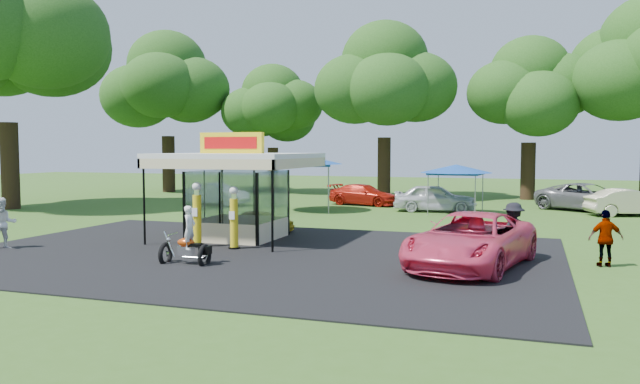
{
  "coord_description": "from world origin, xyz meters",
  "views": [
    {
      "loc": [
        8.92,
        -16.95,
        3.57
      ],
      "look_at": [
        1.73,
        4.0,
        2.02
      ],
      "focal_mm": 35.0,
      "sensor_mm": 36.0,
      "label": 1
    }
  ],
  "objects_px": {
    "bg_car_c": "(435,198)",
    "tent_west": "(302,160)",
    "gas_pump_right": "(234,219)",
    "bg_car_a": "(217,194)",
    "a_frame_sign": "(494,257)",
    "spectator_east_b": "(606,238)",
    "bg_car_e": "(629,203)",
    "bg_car_b": "(364,195)",
    "tent_east": "(456,169)",
    "gas_station_kiosk": "(238,194)",
    "kiosk_car": "(262,221)",
    "pink_sedan": "(471,241)",
    "gas_pump_left": "(197,216)",
    "bg_car_d": "(588,197)",
    "motorcycle": "(188,241)",
    "spectator_east_a": "(513,231)",
    "spectator_west": "(3,224)"
  },
  "relations": [
    {
      "from": "spectator_east_b",
      "to": "tent_east",
      "type": "height_order",
      "value": "tent_east"
    },
    {
      "from": "spectator_east_b",
      "to": "bg_car_b",
      "type": "xyz_separation_m",
      "value": [
        -12.18,
        17.51,
        -0.21
      ]
    },
    {
      "from": "motorcycle",
      "to": "spectator_east_b",
      "type": "xyz_separation_m",
      "value": [
        12.05,
        3.84,
        0.13
      ]
    },
    {
      "from": "kiosk_car",
      "to": "bg_car_b",
      "type": "distance_m",
      "value": 13.78
    },
    {
      "from": "bg_car_d",
      "to": "tent_west",
      "type": "height_order",
      "value": "tent_west"
    },
    {
      "from": "a_frame_sign",
      "to": "tent_east",
      "type": "relative_size",
      "value": 0.23
    },
    {
      "from": "kiosk_car",
      "to": "bg_car_e",
      "type": "relative_size",
      "value": 0.65
    },
    {
      "from": "pink_sedan",
      "to": "spectator_east_a",
      "type": "distance_m",
      "value": 2.24
    },
    {
      "from": "gas_station_kiosk",
      "to": "bg_car_a",
      "type": "height_order",
      "value": "gas_station_kiosk"
    },
    {
      "from": "spectator_east_a",
      "to": "bg_car_e",
      "type": "distance_m",
      "value": 16.4
    },
    {
      "from": "tent_east",
      "to": "bg_car_e",
      "type": "bearing_deg",
      "value": 12.35
    },
    {
      "from": "bg_car_a",
      "to": "tent_east",
      "type": "xyz_separation_m",
      "value": [
        14.92,
        -0.61,
        1.75
      ]
    },
    {
      "from": "gas_station_kiosk",
      "to": "pink_sedan",
      "type": "bearing_deg",
      "value": -18.24
    },
    {
      "from": "gas_station_kiosk",
      "to": "motorcycle",
      "type": "xyz_separation_m",
      "value": [
        0.98,
        -5.4,
        -1.05
      ]
    },
    {
      "from": "bg_car_e",
      "to": "spectator_east_b",
      "type": "bearing_deg",
      "value": 150.55
    },
    {
      "from": "spectator_east_a",
      "to": "bg_car_b",
      "type": "height_order",
      "value": "spectator_east_a"
    },
    {
      "from": "gas_pump_left",
      "to": "a_frame_sign",
      "type": "xyz_separation_m",
      "value": [
        10.37,
        -1.23,
        -0.68
      ]
    },
    {
      "from": "gas_pump_right",
      "to": "bg_car_e",
      "type": "xyz_separation_m",
      "value": [
        14.77,
        16.67,
        -0.36
      ]
    },
    {
      "from": "spectator_east_b",
      "to": "spectator_west",
      "type": "bearing_deg",
      "value": -4.25
    },
    {
      "from": "bg_car_a",
      "to": "bg_car_e",
      "type": "distance_m",
      "value": 23.76
    },
    {
      "from": "gas_pump_right",
      "to": "bg_car_a",
      "type": "height_order",
      "value": "gas_pump_right"
    },
    {
      "from": "a_frame_sign",
      "to": "bg_car_b",
      "type": "relative_size",
      "value": 0.2
    },
    {
      "from": "bg_car_a",
      "to": "tent_west",
      "type": "xyz_separation_m",
      "value": [
        6.41,
        -1.74,
        2.22
      ]
    },
    {
      "from": "gas_station_kiosk",
      "to": "pink_sedan",
      "type": "xyz_separation_m",
      "value": [
        9.21,
        -3.03,
        -0.96
      ]
    },
    {
      "from": "bg_car_a",
      "to": "tent_west",
      "type": "relative_size",
      "value": 0.91
    },
    {
      "from": "tent_east",
      "to": "bg_car_b",
      "type": "bearing_deg",
      "value": 150.0
    },
    {
      "from": "bg_car_d",
      "to": "a_frame_sign",
      "type": "bearing_deg",
      "value": -157.42
    },
    {
      "from": "tent_east",
      "to": "tent_west",
      "type": "bearing_deg",
      "value": -172.4
    },
    {
      "from": "kiosk_car",
      "to": "bg_car_d",
      "type": "relative_size",
      "value": 0.49
    },
    {
      "from": "pink_sedan",
      "to": "tent_east",
      "type": "xyz_separation_m",
      "value": [
        -2.26,
        15.47,
        1.62
      ]
    },
    {
      "from": "kiosk_car",
      "to": "tent_west",
      "type": "distance_m",
      "value": 9.54
    },
    {
      "from": "gas_station_kiosk",
      "to": "bg_car_a",
      "type": "relative_size",
      "value": 1.28
    },
    {
      "from": "bg_car_a",
      "to": "bg_car_e",
      "type": "xyz_separation_m",
      "value": [
        23.72,
        1.32,
        0.02
      ]
    },
    {
      "from": "a_frame_sign",
      "to": "spectator_east_b",
      "type": "xyz_separation_m",
      "value": [
        3.12,
        2.04,
        0.41
      ]
    },
    {
      "from": "spectator_east_b",
      "to": "bg_car_a",
      "type": "distance_m",
      "value": 25.58
    },
    {
      "from": "bg_car_c",
      "to": "spectator_east_b",
      "type": "bearing_deg",
      "value": -158.99
    },
    {
      "from": "spectator_east_a",
      "to": "bg_car_b",
      "type": "xyz_separation_m",
      "value": [
        -9.51,
        17.07,
        -0.26
      ]
    },
    {
      "from": "motorcycle",
      "to": "bg_car_c",
      "type": "height_order",
      "value": "motorcycle"
    },
    {
      "from": "bg_car_b",
      "to": "bg_car_a",
      "type": "bearing_deg",
      "value": 120.93
    },
    {
      "from": "pink_sedan",
      "to": "tent_west",
      "type": "height_order",
      "value": "tent_west"
    },
    {
      "from": "gas_station_kiosk",
      "to": "bg_car_b",
      "type": "bearing_deg",
      "value": 86.96
    },
    {
      "from": "motorcycle",
      "to": "spectator_east_b",
      "type": "bearing_deg",
      "value": 15.42
    },
    {
      "from": "gas_pump_left",
      "to": "bg_car_a",
      "type": "xyz_separation_m",
      "value": [
        -7.51,
        15.41,
        -0.44
      ]
    },
    {
      "from": "spectator_east_a",
      "to": "tent_east",
      "type": "height_order",
      "value": "tent_east"
    },
    {
      "from": "gas_pump_left",
      "to": "bg_car_d",
      "type": "bearing_deg",
      "value": 52.77
    },
    {
      "from": "spectator_east_b",
      "to": "tent_west",
      "type": "bearing_deg",
      "value": -55.24
    },
    {
      "from": "tent_west",
      "to": "tent_east",
      "type": "relative_size",
      "value": 1.19
    },
    {
      "from": "bg_car_c",
      "to": "tent_west",
      "type": "height_order",
      "value": "tent_west"
    },
    {
      "from": "gas_station_kiosk",
      "to": "kiosk_car",
      "type": "height_order",
      "value": "gas_station_kiosk"
    },
    {
      "from": "gas_pump_right",
      "to": "spectator_east_b",
      "type": "height_order",
      "value": "gas_pump_right"
    }
  ]
}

